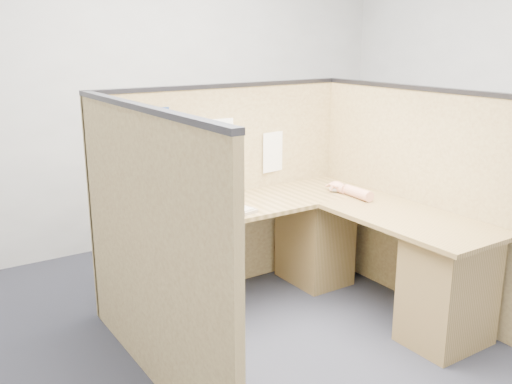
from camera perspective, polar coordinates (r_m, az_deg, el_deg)
floor at (r=3.77m, az=5.15°, el=-14.20°), size 5.00×5.00×0.00m
wall_back at (r=5.24m, az=-10.22°, el=10.11°), size 5.00×0.00×5.00m
cubicle_partitions at (r=3.78m, az=1.40°, el=-1.36°), size 2.06×1.83×1.53m
l_desk at (r=3.90m, az=4.79°, el=-6.71°), size 1.95×1.75×0.73m
laptop at (r=3.82m, az=-8.29°, el=-1.01°), size 0.35×0.34×0.24m
keyboard at (r=3.67m, az=-3.00°, el=-2.30°), size 0.46×0.23×0.03m
mouse at (r=4.30m, az=8.03°, el=0.34°), size 0.13×0.09×0.05m
hand_forearm at (r=4.20m, az=9.47°, el=0.14°), size 0.12×0.41×0.09m
blue_poster at (r=3.87m, az=-9.96°, el=6.41°), size 0.19×0.01×0.26m
american_flag at (r=3.80m, az=-12.19°, el=6.51°), size 0.19×0.01×0.33m
file_holder at (r=4.06m, az=-4.59°, el=3.60°), size 0.24×0.05×0.31m
paper_left at (r=4.11m, az=-3.63°, el=5.46°), size 0.21×0.02×0.27m
paper_right at (r=4.40m, az=1.93°, el=4.05°), size 0.24×0.03×0.31m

